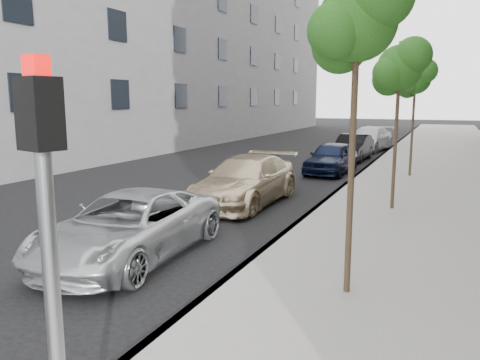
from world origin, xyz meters
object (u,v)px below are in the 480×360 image
Objects in this scene: tree_mid at (401,68)px; tree_far at (416,79)px; minivan at (130,226)px; suv at (246,180)px; signal_pole at (51,266)px; sedan_black at (353,147)px; sedan_blue at (331,158)px; tree_near at (359,22)px; sedan_rear at (368,139)px.

tree_mid reaches higher than tree_far.
suv is (0.13, 5.70, 0.07)m from minivan.
tree_far reaches higher than signal_pole.
minivan is 17.90m from sedan_black.
sedan_blue is at bearing 177.73° from tree_far.
tree_near is 23.96m from sedan_rear.
minivan is at bearing -109.43° from tree_far.
tree_near is at bearing -52.80° from suv.
tree_far is 1.14× the size of sedan_blue.
tree_far reaches higher than suv.
tree_near is 5.80m from minivan.
tree_near reaches higher than signal_pole.
sedan_blue reaches higher than minivan.
signal_pole is (-0.85, -18.25, -1.83)m from tree_far.
tree_near is 1.03× the size of minivan.
tree_mid is at bearing -60.53° from sedan_blue.
tree_far is at bearing -54.64° from sedan_black.
tree_mid is 8.42m from minivan.
minivan is at bearing -125.74° from tree_mid.
signal_pole reaches higher than sedan_black.
signal_pole is at bearing -76.33° from sedan_rear.
tree_near is 18.77m from sedan_black.
tree_far is at bearing 0.56° from sedan_blue.
sedan_blue is (-2.47, 18.38, -1.50)m from signal_pole.
minivan is at bearing 176.80° from tree_near.
tree_mid is 5.52m from suv.
tree_near is at bearing 94.58° from signal_pole.
sedan_rear is at bearing 101.10° from tree_mid.
sedan_blue is at bearing 111.47° from signal_pole.
tree_near is at bearing -6.16° from minivan.
signal_pole is 0.63× the size of sedan_rear.
sedan_rear reaches higher than minivan.
minivan is (-4.50, -12.75, -3.36)m from tree_far.
tree_far reaches higher than sedan_black.
tree_far is at bearing 67.61° from minivan.
tree_near reaches higher than sedan_blue.
suv is at bearing 126.27° from tree_near.
suv is 0.96× the size of sedan_rear.
tree_near reaches higher than tree_far.
tree_mid reaches higher than suv.
sedan_rear reaches higher than sedan_blue.
sedan_blue is 0.78× the size of sedan_rear.
sedan_rear is (-3.33, 16.96, -3.31)m from tree_mid.
tree_mid is at bearing 51.30° from minivan.
sedan_blue is at bearing 82.73° from suv.
sedan_black is (1.04, 12.17, -0.04)m from suv.
sedan_black is (-3.33, 18.12, -3.63)m from tree_near.
tree_mid is 1.43× the size of signal_pole.
sedan_black is at bearing -81.26° from sedan_rear.
minivan is 1.13× the size of sedan_black.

